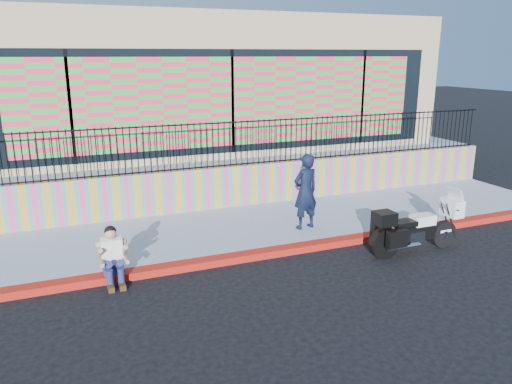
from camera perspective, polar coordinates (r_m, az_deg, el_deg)
ground at (r=10.88m, az=4.75°, el=-6.79°), size 90.00×90.00×0.00m
red_curb at (r=10.85m, az=4.76°, el=-6.42°), size 16.00×0.30×0.15m
sidewalk at (r=12.25m, az=1.30°, el=-3.78°), size 16.00×3.00×0.15m
mural_wall at (r=13.49m, az=-1.37°, el=0.81°), size 16.00×0.20×1.10m
metal_fence at (r=13.25m, az=-1.40°, el=5.63°), size 15.80×0.04×1.20m
elevated_platform at (r=18.25m, az=-7.04°, el=4.33°), size 16.00×10.00×1.25m
storefront_building at (r=17.73m, az=-7.14°, el=12.55°), size 14.00×8.06×4.00m
police_motorcycle at (r=11.12m, az=17.62°, el=-3.90°), size 2.16×0.71×1.34m
police_officer at (r=11.61m, az=5.67°, el=0.05°), size 0.71×0.53×1.78m
seated_man at (r=9.59m, az=-15.99°, el=-7.61°), size 0.54×0.71×1.06m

